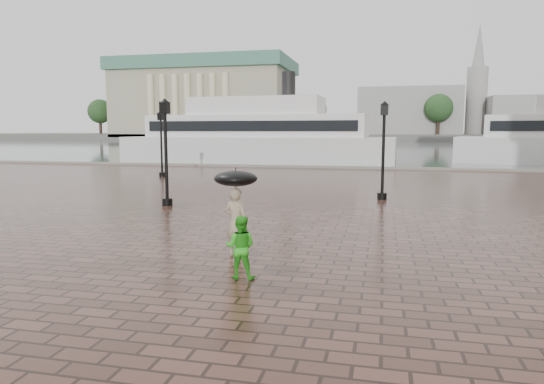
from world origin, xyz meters
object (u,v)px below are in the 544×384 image
(ferry_near, at_px, (257,136))
(adult_pedestrian, at_px, (236,222))
(child_pedestrian, at_px, (240,247))
(street_lamps, at_px, (228,147))

(ferry_near, bearing_deg, adult_pedestrian, -73.52)
(adult_pedestrian, height_order, ferry_near, ferry_near)
(ferry_near, bearing_deg, child_pedestrian, -73.21)
(ferry_near, bearing_deg, street_lamps, -76.66)
(child_pedestrian, distance_m, ferry_near, 37.40)
(street_lamps, xyz_separation_m, adult_pedestrian, (4.40, -12.78, -1.44))
(adult_pedestrian, distance_m, ferry_near, 35.52)
(adult_pedestrian, relative_size, ferry_near, 0.07)
(street_lamps, distance_m, ferry_near, 22.05)
(adult_pedestrian, bearing_deg, street_lamps, -55.47)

